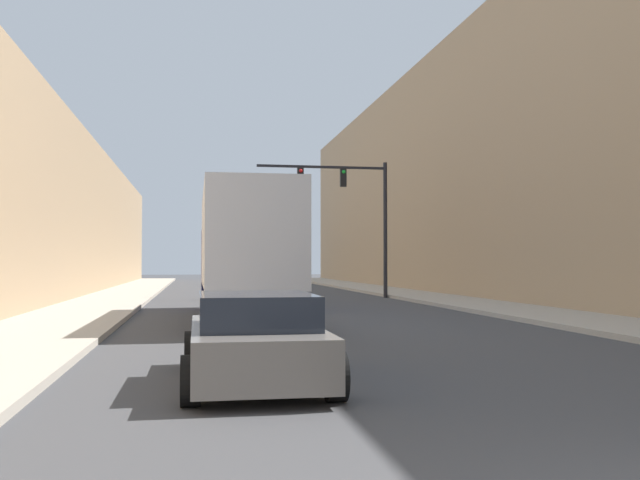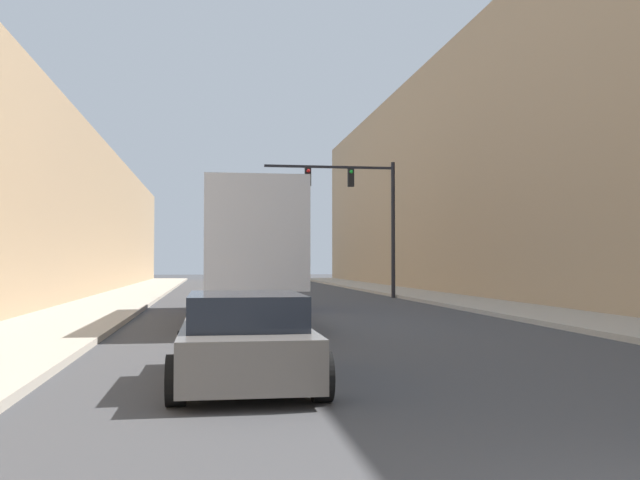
# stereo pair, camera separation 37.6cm
# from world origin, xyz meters

# --- Properties ---
(sidewalk_right) EXTENTS (3.33, 80.00, 0.15)m
(sidewalk_right) POSITION_xyz_m (7.46, 30.00, 0.07)
(sidewalk_right) COLOR #B2A899
(sidewalk_right) RESTS_ON ground
(sidewalk_left) EXTENTS (3.33, 80.00, 0.15)m
(sidewalk_left) POSITION_xyz_m (-7.46, 30.00, 0.07)
(sidewalk_left) COLOR #B2A899
(sidewalk_left) RESTS_ON ground
(building_right) EXTENTS (6.00, 80.00, 13.59)m
(building_right) POSITION_xyz_m (12.12, 30.00, 6.80)
(building_right) COLOR tan
(building_right) RESTS_ON ground
(building_left) EXTENTS (6.00, 80.00, 8.39)m
(building_left) POSITION_xyz_m (-12.12, 30.00, 4.19)
(building_left) COLOR tan
(building_left) RESTS_ON ground
(semi_truck) EXTENTS (2.46, 12.15, 3.85)m
(semi_truck) POSITION_xyz_m (-2.29, 18.98, 2.16)
(semi_truck) COLOR silver
(semi_truck) RESTS_ON ground
(sedan_car) EXTENTS (2.08, 4.38, 1.33)m
(sedan_car) POSITION_xyz_m (-2.85, 7.04, 0.64)
(sedan_car) COLOR slate
(sedan_car) RESTS_ON ground
(traffic_signal_gantry) EXTENTS (6.57, 0.35, 6.80)m
(traffic_signal_gantry) POSITION_xyz_m (4.14, 31.11, 4.70)
(traffic_signal_gantry) COLOR black
(traffic_signal_gantry) RESTS_ON ground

